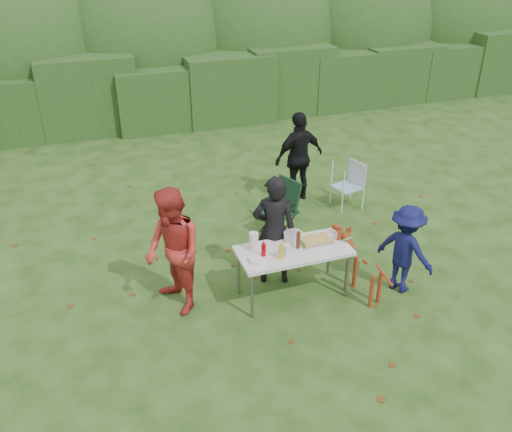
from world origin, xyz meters
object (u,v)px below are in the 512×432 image
object	(u,v)px
child	(405,249)
camping_chair	(278,209)
person_cook	(274,231)
person_black_puffy	(299,157)
folding_table	(294,253)
ketchup_bottle	(264,252)
paper_towel_roll	(254,242)
mustard_bottle	(281,252)
lawn_chair	(348,185)
beer_bottle	(298,240)
person_red_jacket	(173,252)
dog	(364,271)

from	to	relation	value
child	camping_chair	bearing A→B (deg)	1.08
person_cook	person_black_puffy	size ratio (longest dim) A/B	0.98
folding_table	camping_chair	size ratio (longest dim) A/B	1.62
ketchup_bottle	paper_towel_roll	world-z (taller)	paper_towel_roll
mustard_bottle	ketchup_bottle	size ratio (longest dim) A/B	0.91
lawn_chair	beer_bottle	distance (m)	2.89
lawn_chair	beer_bottle	xyz separation A→B (m)	(-1.89, -2.13, 0.45)
person_red_jacket	child	xyz separation A→B (m)	(3.03, -0.63, -0.22)
person_black_puffy	ketchup_bottle	size ratio (longest dim) A/B	7.56
ketchup_bottle	child	bearing A→B (deg)	-8.07
camping_chair	dog	bearing A→B (deg)	80.57
person_red_jacket	beer_bottle	distance (m)	1.63
person_cook	mustard_bottle	xyz separation A→B (m)	(-0.12, -0.57, 0.02)
dog	camping_chair	size ratio (longest dim) A/B	0.97
folding_table	camping_chair	world-z (taller)	camping_chair
folding_table	dog	distance (m)	0.99
person_red_jacket	mustard_bottle	size ratio (longest dim) A/B	8.61
person_black_puffy	mustard_bottle	size ratio (longest dim) A/B	8.31
camping_chair	lawn_chair	size ratio (longest dim) A/B	1.12
folding_table	person_red_jacket	xyz separation A→B (m)	(-1.55, 0.26, 0.17)
dog	beer_bottle	bearing A→B (deg)	48.22
beer_bottle	ketchup_bottle	bearing A→B (deg)	-169.08
child	lawn_chair	size ratio (longest dim) A/B	1.56
person_red_jacket	camping_chair	distance (m)	2.43
mustard_bottle	person_cook	bearing A→B (deg)	78.01
folding_table	person_black_puffy	distance (m)	2.97
mustard_bottle	paper_towel_roll	size ratio (longest dim) A/B	0.77
folding_table	mustard_bottle	xyz separation A→B (m)	(-0.24, -0.15, 0.15)
camping_chair	mustard_bottle	world-z (taller)	mustard_bottle
person_cook	person_red_jacket	distance (m)	1.44
person_red_jacket	lawn_chair	distance (m)	4.00
person_black_puffy	paper_towel_roll	world-z (taller)	person_black_puffy
mustard_bottle	beer_bottle	bearing A→B (deg)	28.19
child	paper_towel_roll	size ratio (longest dim) A/B	4.96
person_cook	paper_towel_roll	bearing A→B (deg)	50.63
beer_bottle	child	bearing A→B (deg)	-14.85
person_cook	ketchup_bottle	size ratio (longest dim) A/B	7.43
lawn_chair	person_black_puffy	bearing A→B (deg)	-52.08
person_cook	person_black_puffy	world-z (taller)	person_black_puffy
folding_table	dog	size ratio (longest dim) A/B	1.66
mustard_bottle	folding_table	bearing A→B (deg)	32.52
person_red_jacket	lawn_chair	xyz separation A→B (m)	(3.51, 1.88, -0.45)
beer_bottle	paper_towel_roll	bearing A→B (deg)	166.13
dog	lawn_chair	distance (m)	2.72
folding_table	person_red_jacket	bearing A→B (deg)	170.35
person_black_puffy	camping_chair	bearing A→B (deg)	42.06
mustard_bottle	beer_bottle	world-z (taller)	beer_bottle
dog	paper_towel_roll	size ratio (longest dim) A/B	3.47
camping_chair	ketchup_bottle	bearing A→B (deg)	40.16
folding_table	dog	bearing A→B (deg)	-21.89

